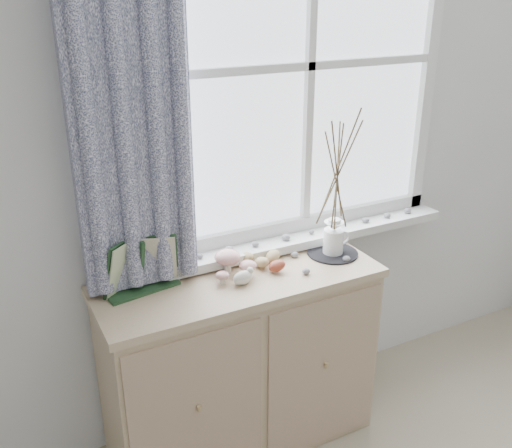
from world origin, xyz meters
The scene contains 8 objects.
sideboard centered at (-0.15, 1.75, 0.43)m, with size 1.20×0.45×0.85m.
botanical_book centered at (-0.54, 1.81, 0.97)m, with size 0.34×0.13×0.23m, color #1E3E21, non-canonical shape.
toadstool_cluster centered at (-0.17, 1.80, 0.91)m, with size 0.19×0.16×0.10m.
wooden_eggs centered at (-0.01, 1.80, 0.88)m, with size 0.17×0.18×0.07m.
songbird_figurine centered at (-0.16, 1.70, 0.88)m, with size 0.12×0.06×0.06m, color white, non-canonical shape.
crocheted_doily centered at (0.32, 1.77, 0.85)m, with size 0.23×0.23×0.01m, color black.
twig_pitcher centered at (0.32, 1.77, 1.24)m, with size 0.29×0.29×0.68m.
sideboard_pebbles centered at (0.20, 1.71, 0.86)m, with size 0.25×0.19×0.02m.
Camera 1 is at (-1.05, -0.13, 1.97)m, focal length 40.00 mm.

